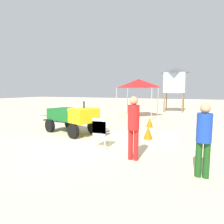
# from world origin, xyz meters

# --- Properties ---
(ground) EXTENTS (80.00, 80.00, 0.00)m
(ground) POSITION_xyz_m (0.00, 0.00, 0.00)
(ground) COLOR beige
(utility_cart) EXTENTS (2.80, 1.97, 1.50)m
(utility_cart) POSITION_xyz_m (-1.12, 1.18, 0.78)
(utility_cart) COLOR #146023
(utility_cart) RESTS_ON ground
(stacked_plastic_chairs) EXTENTS (0.48, 0.48, 1.02)m
(stacked_plastic_chairs) POSITION_xyz_m (1.01, -0.23, 0.60)
(stacked_plastic_chairs) COLOR silver
(stacked_plastic_chairs) RESTS_ON ground
(surfboard_pile) EXTENTS (2.50, 0.79, 0.40)m
(surfboard_pile) POSITION_xyz_m (-3.97, 3.40, 0.20)
(surfboard_pile) COLOR orange
(surfboard_pile) RESTS_ON ground
(lifeguard_near_left) EXTENTS (0.32, 0.32, 1.67)m
(lifeguard_near_left) POSITION_xyz_m (4.09, -1.32, 0.96)
(lifeguard_near_left) COLOR #194C19
(lifeguard_near_left) RESTS_ON ground
(lifeguard_near_center) EXTENTS (0.32, 0.32, 1.78)m
(lifeguard_near_center) POSITION_xyz_m (2.36, -0.90, 1.03)
(lifeguard_near_center) COLOR red
(lifeguard_near_center) RESTS_ON ground
(popup_canopy) EXTENTS (2.52, 2.52, 2.79)m
(popup_canopy) POSITION_xyz_m (0.18, 7.59, 2.46)
(popup_canopy) COLOR #B2B2B7
(popup_canopy) RESTS_ON ground
(lifeguard_tower) EXTENTS (1.98, 1.98, 3.98)m
(lifeguard_tower) POSITION_xyz_m (2.30, 12.28, 2.87)
(lifeguard_tower) COLOR olive
(lifeguard_tower) RESTS_ON ground
(traffic_cone_near) EXTENTS (0.36, 0.36, 0.52)m
(traffic_cone_near) POSITION_xyz_m (2.25, 1.52, 0.26)
(traffic_cone_near) COLOR orange
(traffic_cone_near) RESTS_ON ground
(traffic_cone_far) EXTENTS (0.36, 0.36, 0.52)m
(traffic_cone_far) POSITION_xyz_m (1.79, 4.00, 0.26)
(traffic_cone_far) COLOR orange
(traffic_cone_far) RESTS_ON ground
(cooler_box) EXTENTS (0.57, 0.39, 0.35)m
(cooler_box) POSITION_xyz_m (3.16, 1.36, 0.18)
(cooler_box) COLOR white
(cooler_box) RESTS_ON ground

